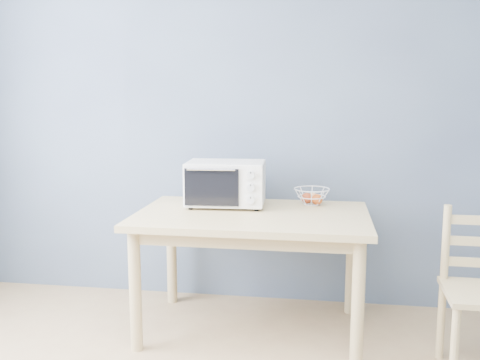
# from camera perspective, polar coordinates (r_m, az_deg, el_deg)

# --- Properties ---
(room) EXTENTS (4.01, 4.51, 2.61)m
(room) POSITION_cam_1_polar(r_m,az_deg,el_deg) (1.57, -13.34, 3.16)
(room) COLOR tan
(room) RESTS_ON ground
(dining_table) EXTENTS (1.40, 0.90, 0.75)m
(dining_table) POSITION_cam_1_polar(r_m,az_deg,el_deg) (3.27, 1.30, -5.24)
(dining_table) COLOR tan
(dining_table) RESTS_ON ground
(toaster_oven) EXTENTS (0.51, 0.38, 0.29)m
(toaster_oven) POSITION_cam_1_polar(r_m,az_deg,el_deg) (3.42, -1.86, -0.30)
(toaster_oven) COLOR white
(toaster_oven) RESTS_ON dining_table
(fruit_basket) EXTENTS (0.23, 0.23, 0.11)m
(fruit_basket) POSITION_cam_1_polar(r_m,az_deg,el_deg) (3.51, 7.68, -1.73)
(fruit_basket) COLOR white
(fruit_basket) RESTS_ON dining_table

